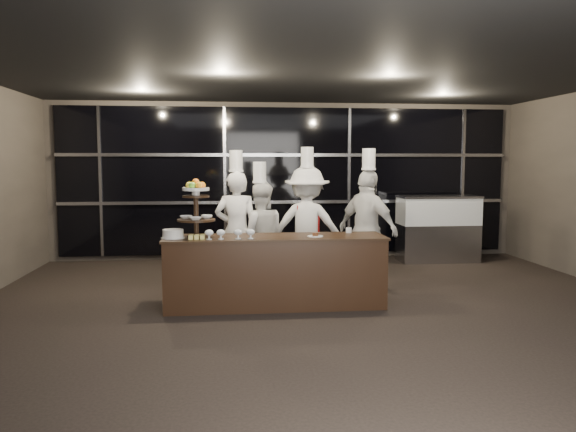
{
  "coord_description": "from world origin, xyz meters",
  "views": [
    {
      "loc": [
        -1.13,
        -5.82,
        1.88
      ],
      "look_at": [
        -0.34,
        1.61,
        1.15
      ],
      "focal_mm": 35.0,
      "sensor_mm": 36.0,
      "label": 1
    }
  ],
  "objects": [
    {
      "name": "window_wall",
      "position": [
        0.0,
        4.94,
        1.5
      ],
      "size": [
        8.6,
        0.1,
        2.8
      ],
      "color": "black",
      "rests_on": "ground"
    },
    {
      "name": "chef_cup",
      "position": [
        0.48,
        1.56,
        0.96
      ],
      "size": [
        0.08,
        0.08,
        0.07
      ],
      "primitive_type": "cylinder",
      "color": "white",
      "rests_on": "buffet_counter"
    },
    {
      "name": "buffet_counter",
      "position": [
        -0.54,
        1.31,
        0.47
      ],
      "size": [
        2.84,
        0.74,
        0.92
      ],
      "color": "black",
      "rests_on": "ground"
    },
    {
      "name": "layer_cake",
      "position": [
        -1.83,
        1.26,
        0.97
      ],
      "size": [
        0.3,
        0.3,
        0.11
      ],
      "color": "white",
      "rests_on": "buffet_counter"
    },
    {
      "name": "display_stand",
      "position": [
        -1.54,
        1.31,
        1.34
      ],
      "size": [
        0.48,
        0.48,
        0.74
      ],
      "color": "black",
      "rests_on": "buffet_counter"
    },
    {
      "name": "display_case",
      "position": [
        2.78,
        4.3,
        0.69
      ],
      "size": [
        1.48,
        0.65,
        1.24
      ],
      "color": "#A5A5AA",
      "rests_on": "ground"
    },
    {
      "name": "chef_c",
      "position": [
        0.04,
        2.53,
        0.91
      ],
      "size": [
        1.27,
        0.89,
        2.09
      ],
      "color": "white",
      "rests_on": "ground"
    },
    {
      "name": "chef_d",
      "position": [
        0.88,
        2.1,
        0.9
      ],
      "size": [
        0.96,
        1.09,
        2.06
      ],
      "color": "white",
      "rests_on": "ground"
    },
    {
      "name": "pastry_squares",
      "position": [
        -1.53,
        1.15,
        0.95
      ],
      "size": [
        0.2,
        0.13,
        0.05
      ],
      "color": "#F9EC7A",
      "rests_on": "buffet_counter"
    },
    {
      "name": "chef_a",
      "position": [
        -1.02,
        2.3,
        0.9
      ],
      "size": [
        0.68,
        0.49,
        2.04
      ],
      "color": "white",
      "rests_on": "ground"
    },
    {
      "name": "room",
      "position": [
        0.0,
        0.0,
        1.5
      ],
      "size": [
        10.0,
        10.0,
        10.0
      ],
      "color": "black",
      "rests_on": "ground"
    },
    {
      "name": "chef_b",
      "position": [
        -0.68,
        2.37,
        0.8
      ],
      "size": [
        0.77,
        0.61,
        1.87
      ],
      "color": "white",
      "rests_on": "ground"
    },
    {
      "name": "small_plate",
      "position": [
        -0.03,
        1.21,
        0.94
      ],
      "size": [
        0.2,
        0.2,
        0.05
      ],
      "color": "white",
      "rests_on": "buffet_counter"
    },
    {
      "name": "compotes",
      "position": [
        -1.12,
        1.09,
        1.0
      ],
      "size": [
        0.62,
        0.11,
        0.12
      ],
      "color": "silver",
      "rests_on": "buffet_counter"
    }
  ]
}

